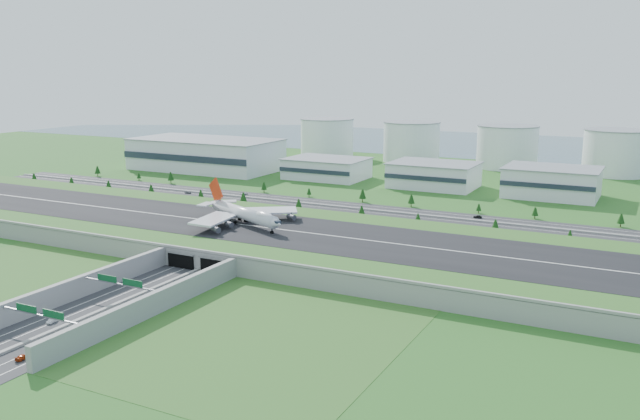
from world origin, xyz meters
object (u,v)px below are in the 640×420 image
at_px(fuel_tank_a, 327,138).
at_px(car_7, 244,194).
at_px(car_5, 478,217).
at_px(car_0, 137,282).
at_px(car_4, 188,192).
at_px(car_2, 167,291).
at_px(car_3, 23,357).
at_px(car_1, 52,320).
at_px(boeing_747, 244,213).

xyz_separation_m(fuel_tank_a, car_7, (41.91, -207.22, -16.66)).
bearing_deg(car_5, car_7, -106.59).
xyz_separation_m(car_0, car_4, (-104.04, 164.98, 0.08)).
bearing_deg(car_2, fuel_tank_a, -85.24).
xyz_separation_m(car_0, car_5, (88.74, 178.85, 0.12)).
distance_m(fuel_tank_a, car_2, 409.14).
relative_size(fuel_tank_a, car_2, 8.58).
height_order(car_0, car_2, car_2).
height_order(car_3, car_5, car_5).
distance_m(car_1, car_5, 239.00).
bearing_deg(car_2, boeing_747, -90.57).
height_order(boeing_747, car_0, boeing_747).
height_order(car_2, car_7, car_2).
height_order(fuel_tank_a, boeing_747, fuel_tank_a).
relative_size(fuel_tank_a, car_1, 10.68).
bearing_deg(fuel_tank_a, car_1, -75.27).
bearing_deg(boeing_747, fuel_tank_a, 134.05).
bearing_deg(car_5, car_3, -32.49).
bearing_deg(car_5, fuel_tank_a, -152.89).
relative_size(fuel_tank_a, car_7, 10.03).
distance_m(boeing_747, car_1, 121.94).
bearing_deg(car_3, car_4, -61.62).
height_order(car_2, car_4, car_2).
bearing_deg(car_0, car_2, -21.77).
relative_size(car_1, car_5, 0.98).
relative_size(car_1, car_4, 1.06).
height_order(fuel_tank_a, car_3, fuel_tank_a).
xyz_separation_m(car_2, car_7, (-85.41, 181.26, -0.09)).
distance_m(car_1, car_3, 29.18).
height_order(car_2, car_3, car_2).
bearing_deg(car_0, car_7, 98.43).
bearing_deg(car_1, car_0, 78.22).
xyz_separation_m(fuel_tank_a, car_0, (109.95, -385.63, -16.71)).
height_order(car_1, car_7, car_1).
xyz_separation_m(car_0, car_1, (3.12, -44.28, 0.10)).
height_order(fuel_tank_a, car_2, fuel_tank_a).
bearing_deg(car_5, car_4, -102.64).
height_order(fuel_tank_a, car_7, fuel_tank_a).
bearing_deg(car_0, car_1, -98.42).
xyz_separation_m(car_2, car_4, (-121.41, 167.84, -0.06)).
relative_size(fuel_tank_a, car_0, 12.76).
bearing_deg(fuel_tank_a, car_2, -71.85).
bearing_deg(car_2, car_0, -22.71).
relative_size(fuel_tank_a, car_4, 11.33).
bearing_deg(car_4, car_1, -161.25).
xyz_separation_m(boeing_747, car_2, (18.15, -79.77, -12.79)).
bearing_deg(car_2, car_1, 57.63).
xyz_separation_m(fuel_tank_a, boeing_747, (109.17, -308.71, -3.78)).
bearing_deg(fuel_tank_a, car_7, -78.57).
xyz_separation_m(car_0, car_7, (-68.04, 178.41, 0.06)).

